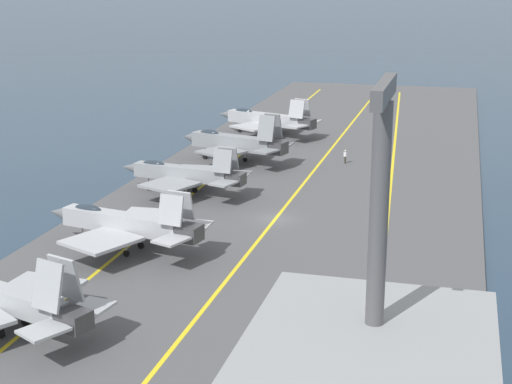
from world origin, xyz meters
TOP-DOWN VIEW (x-y plane):
  - ground_plane at (0.00, 0.00)m, footprint 2000.00×2000.00m
  - carrier_deck at (0.00, 0.00)m, footprint 210.29×41.55m
  - deck_stripe_foul_line at (0.00, -11.43)m, footprint 188.83×13.47m
  - deck_stripe_centerline at (0.00, 0.00)m, footprint 189.26×0.36m
  - deck_stripe_edge_line at (0.00, 11.43)m, footprint 189.25×2.37m
  - parked_jet_nearest at (-30.42, 12.49)m, footprint 12.45×16.87m
  - parked_jet_second at (-13.08, 10.95)m, footprint 13.73×16.27m
  - parked_jet_third at (6.37, 12.27)m, footprint 12.78×15.77m
  - parked_jet_fourth at (22.71, 11.10)m, footprint 12.32×16.02m
  - parked_jet_fifth at (41.70, 11.38)m, footprint 13.57×17.40m
  - crew_white_vest at (26.41, -3.28)m, footprint 0.41×0.46m
  - crew_green_vest at (-28.31, -14.10)m, footprint 0.37×0.45m
  - crew_yellow_vest at (-32.28, -6.97)m, footprint 0.45×0.40m

SIDE VIEW (x-z plane):
  - ground_plane at x=0.00m, z-range 0.00..0.00m
  - carrier_deck at x=0.00m, z-range 0.00..0.40m
  - deck_stripe_foul_line at x=0.00m, z-range 0.40..0.41m
  - deck_stripe_centerline at x=0.00m, z-range 0.40..0.41m
  - deck_stripe_edge_line at x=0.00m, z-range 0.40..0.41m
  - crew_green_vest at x=-28.31m, z-range 0.48..2.17m
  - crew_yellow_vest at x=-32.28m, z-range 0.49..2.25m
  - crew_white_vest at x=26.41m, z-range 0.49..2.35m
  - parked_jet_nearest at x=-30.42m, z-range -0.37..6.10m
  - parked_jet_third at x=6.37m, z-range -0.07..5.83m
  - parked_jet_fifth at x=41.70m, z-range -0.11..6.14m
  - parked_jet_second at x=-13.08m, z-range -0.02..6.17m
  - parked_jet_fourth at x=22.71m, z-range -0.30..6.78m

